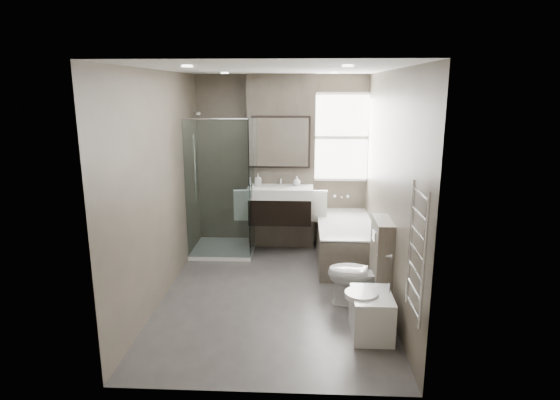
# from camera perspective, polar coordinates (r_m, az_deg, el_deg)

# --- Properties ---
(room) EXTENTS (2.70, 3.90, 2.70)m
(room) POSITION_cam_1_polar(r_m,az_deg,el_deg) (5.34, -0.71, 1.58)
(room) COLOR #433F3D
(room) RESTS_ON ground
(vanity_pier) EXTENTS (1.00, 0.25, 2.60)m
(vanity_pier) POSITION_cam_1_polar(r_m,az_deg,el_deg) (7.08, 0.17, 4.57)
(vanity_pier) COLOR #5A5247
(vanity_pier) RESTS_ON ground
(vanity) EXTENTS (0.95, 0.47, 0.66)m
(vanity) POSITION_cam_1_polar(r_m,az_deg,el_deg) (6.85, 0.03, -0.52)
(vanity) COLOR black
(vanity) RESTS_ON vanity_pier
(mirror_cabinet) EXTENTS (0.86, 0.08, 0.76)m
(mirror_cabinet) POSITION_cam_1_polar(r_m,az_deg,el_deg) (6.87, 0.11, 7.07)
(mirror_cabinet) COLOR black
(mirror_cabinet) RESTS_ON vanity_pier
(towel_left) EXTENTS (0.24, 0.06, 0.44)m
(towel_left) POSITION_cam_1_polar(r_m,az_deg,el_deg) (6.88, -4.64, -0.67)
(towel_left) COLOR silver
(towel_left) RESTS_ON vanity_pier
(towel_right) EXTENTS (0.24, 0.06, 0.44)m
(towel_right) POSITION_cam_1_polar(r_m,az_deg,el_deg) (6.83, 4.72, -0.78)
(towel_right) COLOR silver
(towel_right) RESTS_ON vanity_pier
(shower_enclosure) EXTENTS (0.90, 0.90, 2.00)m
(shower_enclosure) POSITION_cam_1_polar(r_m,az_deg,el_deg) (6.92, -6.23, -2.60)
(shower_enclosure) COLOR white
(shower_enclosure) RESTS_ON ground
(bathtub) EXTENTS (0.75, 1.60, 0.57)m
(bathtub) POSITION_cam_1_polar(r_m,az_deg,el_deg) (6.67, 7.88, -4.83)
(bathtub) COLOR #5A5247
(bathtub) RESTS_ON ground
(window) EXTENTS (0.98, 0.06, 1.33)m
(window) POSITION_cam_1_polar(r_m,az_deg,el_deg) (7.14, 7.50, 7.57)
(window) COLOR white
(window) RESTS_ON room
(toilet) EXTENTS (0.78, 0.54, 0.72)m
(toilet) POSITION_cam_1_polar(r_m,az_deg,el_deg) (5.39, 9.62, -8.97)
(toilet) COLOR white
(toilet) RESTS_ON ground
(cistern_box) EXTENTS (0.19, 0.55, 1.00)m
(cistern_box) POSITION_cam_1_polar(r_m,az_deg,el_deg) (5.39, 12.21, -7.50)
(cistern_box) COLOR #5A5247
(cistern_box) RESTS_ON ground
(bidet) EXTENTS (0.47, 0.54, 0.56)m
(bidet) POSITION_cam_1_polar(r_m,az_deg,el_deg) (4.85, 11.01, -13.42)
(bidet) COLOR white
(bidet) RESTS_ON ground
(towel_radiator) EXTENTS (0.03, 0.49, 1.10)m
(towel_radiator) POSITION_cam_1_polar(r_m,az_deg,el_deg) (3.94, 16.35, -6.09)
(towel_radiator) COLOR silver
(towel_radiator) RESTS_ON room
(soap_bottle_a) EXTENTS (0.08, 0.08, 0.19)m
(soap_bottle_a) POSITION_cam_1_polar(r_m,az_deg,el_deg) (6.84, -2.70, 2.46)
(soap_bottle_a) COLOR white
(soap_bottle_a) RESTS_ON vanity
(soap_bottle_b) EXTENTS (0.11, 0.11, 0.14)m
(soap_bottle_b) POSITION_cam_1_polar(r_m,az_deg,el_deg) (6.87, 2.05, 2.34)
(soap_bottle_b) COLOR white
(soap_bottle_b) RESTS_ON vanity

